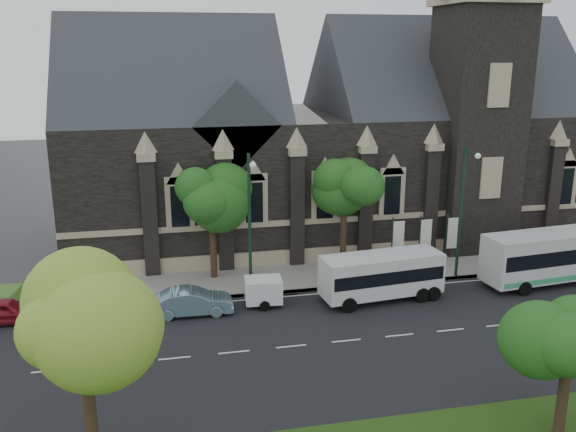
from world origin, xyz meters
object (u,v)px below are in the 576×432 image
object	(u,v)px
tree_park_east	(573,326)
street_lamp_near	(463,205)
street_lamp_mid	(250,217)
sedan	(192,302)
tour_coach	(568,254)
car_far_white	(98,304)
banner_flag_right	(450,236)
car_far_red	(5,311)
tree_walk_left	(214,195)
shuttle_bus	(382,274)
tree_park_near	(89,320)
box_trailer	(263,290)
tree_walk_right	(347,187)
banner_flag_left	(396,240)
banner_flag_center	(423,238)

from	to	relation	value
tree_park_east	street_lamp_near	xyz separation A→B (m)	(3.82, 16.42, 0.49)
street_lamp_mid	sedan	distance (m)	6.08
tour_coach	car_far_white	distance (m)	29.99
banner_flag_right	sedan	bearing A→B (deg)	-167.87
car_far_red	tree_walk_left	bearing A→B (deg)	-65.87
street_lamp_near	banner_flag_right	size ratio (longest dim) A/B	2.25
tree_walk_left	shuttle_bus	size ratio (longest dim) A/B	0.99
tree_park_near	box_trailer	distance (m)	17.39
tree_walk_right	box_trailer	xyz separation A→B (m)	(-6.71, -5.19, -4.86)
tree_walk_right	shuttle_bus	xyz separation A→B (m)	(0.54, -5.83, -4.15)
box_trailer	car_far_white	xyz separation A→B (m)	(-9.62, 0.57, -0.25)
tree_walk_left	banner_flag_left	size ratio (longest dim) A/B	1.91
banner_flag_center	car_far_red	bearing A→B (deg)	-173.96
tree_park_east	tree_walk_left	size ratio (longest dim) A/B	0.82
tour_coach	shuttle_bus	size ratio (longest dim) A/B	1.58
street_lamp_mid	car_far_white	size ratio (longest dim) A/B	1.82
tree_park_near	tree_park_east	xyz separation A→B (m)	(17.95, -0.55, -1.80)
tree_walk_right	banner_flag_left	xyz separation A→B (m)	(3.08, -1.71, -3.43)
tree_walk_right	box_trailer	bearing A→B (deg)	-142.26
tree_park_east	banner_flag_right	distance (m)	18.91
car_far_white	tree_walk_right	bearing A→B (deg)	-78.53
banner_flag_left	shuttle_bus	distance (m)	4.89
street_lamp_mid	car_far_white	world-z (taller)	street_lamp_mid
tree_walk_left	car_far_red	world-z (taller)	tree_walk_left
tree_walk_right	sedan	world-z (taller)	tree_walk_right
street_lamp_near	tour_coach	distance (m)	7.78
tree_walk_left	car_far_red	bearing A→B (deg)	-159.99
tree_park_east	banner_flag_left	world-z (taller)	tree_park_east
shuttle_bus	car_far_white	bearing A→B (deg)	170.04
tour_coach	banner_flag_right	bearing A→B (deg)	144.32
car_far_red	banner_flag_left	bearing A→B (deg)	-79.34
shuttle_bus	box_trailer	distance (m)	7.31
tour_coach	tree_walk_left	bearing A→B (deg)	160.69
street_lamp_near	banner_flag_left	distance (m)	4.99
street_lamp_near	shuttle_bus	distance (m)	7.47
tree_walk_right	tree_walk_left	distance (m)	9.01
tour_coach	banner_flag_center	bearing A→B (deg)	150.46
tree_park_east	banner_flag_center	size ratio (longest dim) A/B	1.57
banner_flag_left	banner_flag_right	xyz separation A→B (m)	(4.00, 0.00, 0.00)
car_far_red	car_far_white	world-z (taller)	car_far_white
banner_flag_left	shuttle_bus	world-z (taller)	banner_flag_left
shuttle_bus	car_far_red	distance (m)	21.97
tree_park_east	sedan	xyz separation A→B (m)	(-13.96, 14.44, -3.84)
tree_walk_left	shuttle_bus	world-z (taller)	tree_walk_left
tree_park_east	street_lamp_near	bearing A→B (deg)	76.89
shuttle_bus	tree_walk_left	bearing A→B (deg)	142.75
tree_walk_left	sedan	bearing A→B (deg)	-109.59
banner_flag_left	banner_flag_center	size ratio (longest dim) A/B	1.00
tree_park_east	car_far_red	world-z (taller)	tree_park_east
street_lamp_mid	tour_coach	xyz separation A→B (m)	(20.84, -1.87, -3.21)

